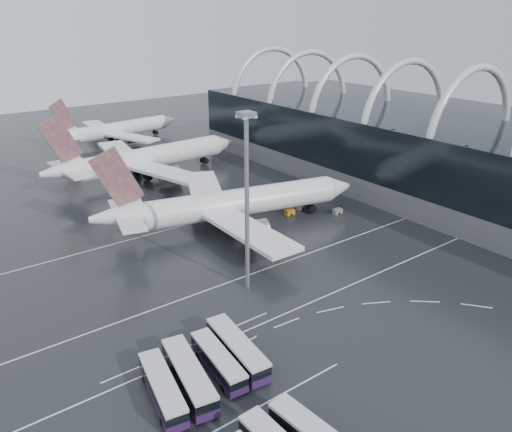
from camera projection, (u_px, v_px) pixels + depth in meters
ground at (312, 294)px, 87.13m from camera, size 420.00×420.00×0.00m
terminal at (435, 154)px, 131.71m from camera, size 42.00×160.00×34.90m
lane_marking_near at (320, 299)px, 85.65m from camera, size 120.00×0.25×0.01m
lane_marking_mid at (270, 268)px, 96.03m from camera, size 120.00×0.25×0.01m
lane_marking_far at (196, 222)px, 116.80m from camera, size 120.00×0.25×0.01m
bus_bay_line_south at (257, 408)px, 62.01m from camera, size 28.00×0.25×0.01m
bus_bay_line_north at (192, 344)px, 73.88m from camera, size 28.00×0.25×0.01m
airliner_main at (228, 205)px, 112.43m from camera, size 62.19×53.71×21.22m
airliner_gate_b at (145, 159)px, 146.42m from camera, size 62.43×56.07×21.68m
airliner_gate_c at (116, 130)px, 186.10m from camera, size 51.56×47.19×18.36m
bus_row_near_a at (162, 388)px, 62.81m from camera, size 5.17×13.11×3.15m
bus_row_near_b at (189, 376)px, 64.79m from camera, size 5.57×14.23×3.42m
bus_row_near_c at (218, 361)px, 67.87m from camera, size 4.01×12.40×3.00m
bus_row_near_d at (237, 349)px, 70.00m from camera, size 4.55×13.92×3.37m
floodlight_mast at (247, 183)px, 81.86m from camera, size 2.40×2.40×31.28m
gse_cart_belly_b at (301, 207)px, 123.99m from camera, size 2.26×1.34×1.23m
gse_cart_belly_c at (256, 240)px, 106.00m from camera, size 2.19×1.29×1.20m
gse_cart_belly_d at (337, 211)px, 121.26m from camera, size 2.30×1.36×1.25m
gse_cart_belly_e at (290, 212)px, 120.71m from camera, size 2.38×1.41×1.30m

